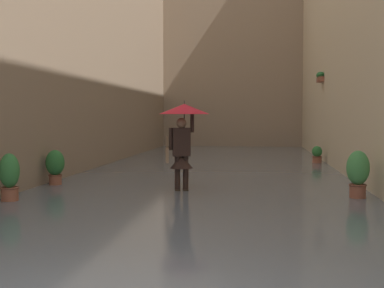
# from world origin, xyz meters

# --- Properties ---
(ground_plane) EXTENTS (62.70, 62.70, 0.00)m
(ground_plane) POSITION_xyz_m (0.00, -12.54, 0.00)
(ground_plane) COLOR slate
(flood_water) EXTENTS (8.12, 31.08, 0.07)m
(flood_water) POSITION_xyz_m (0.00, -12.54, 0.04)
(flood_water) COLOR slate
(flood_water) RESTS_ON ground_plane
(building_facade_far) EXTENTS (10.92, 1.80, 12.94)m
(building_facade_far) POSITION_xyz_m (0.00, -25.98, 6.47)
(building_facade_far) COLOR gray
(building_facade_far) RESTS_ON ground_plane
(person_wading) EXTENTS (1.09, 1.09, 2.01)m
(person_wading) POSITION_xyz_m (0.29, -7.93, 1.45)
(person_wading) COLOR #2D2319
(person_wading) RESTS_ON ground_plane
(potted_plant_near_right) EXTENTS (0.44, 0.44, 0.89)m
(potted_plant_near_right) POSITION_xyz_m (3.38, -8.54, 0.51)
(potted_plant_near_right) COLOR #9E563D
(potted_plant_near_right) RESTS_ON ground_plane
(potted_plant_far_right) EXTENTS (0.38, 0.38, 0.97)m
(potted_plant_far_right) POSITION_xyz_m (3.35, -6.12, 0.52)
(potted_plant_far_right) COLOR #9E563D
(potted_plant_far_right) RESTS_ON ground_plane
(potted_plant_mid_left) EXTENTS (0.35, 0.35, 0.65)m
(potted_plant_mid_left) POSITION_xyz_m (-3.35, -15.26, 0.34)
(potted_plant_mid_left) COLOR #9E563D
(potted_plant_mid_left) RESTS_ON ground_plane
(potted_plant_far_left) EXTENTS (0.45, 0.45, 1.00)m
(potted_plant_far_left) POSITION_xyz_m (-3.26, -7.25, 0.56)
(potted_plant_far_left) COLOR brown
(potted_plant_far_left) RESTS_ON ground_plane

